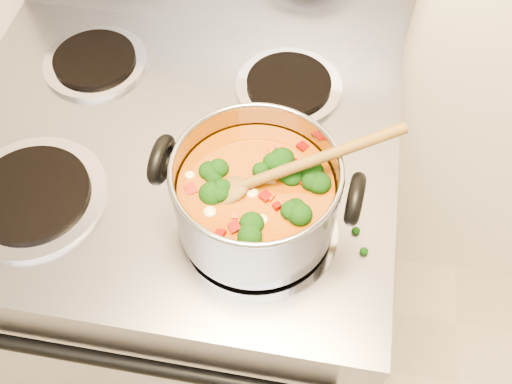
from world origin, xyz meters
TOP-DOWN VIEW (x-y plane):
  - electric_range at (0.00, 1.16)m, footprint 0.77×0.70m
  - stockpot at (0.18, 1.02)m, footprint 0.30×0.24m
  - wooden_spoon at (0.19, 1.03)m, footprint 0.28×0.14m
  - cooktop_crumbs at (0.13, 0.93)m, footprint 0.17×0.33m

SIDE VIEW (x-z plane):
  - electric_range at x=0.00m, z-range -0.07..1.01m
  - cooktop_crumbs at x=0.13m, z-range 0.92..0.93m
  - stockpot at x=0.18m, z-range 0.93..1.07m
  - wooden_spoon at x=0.19m, z-range 0.99..1.09m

